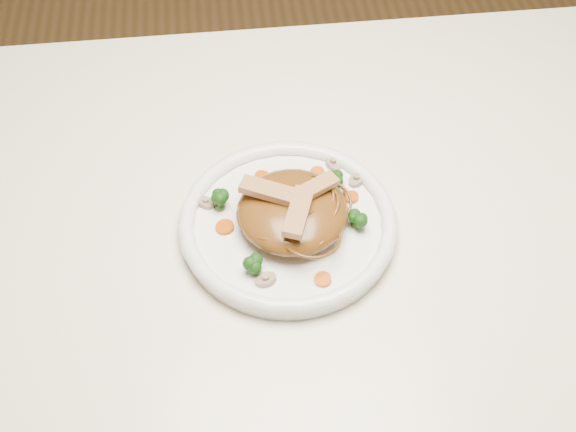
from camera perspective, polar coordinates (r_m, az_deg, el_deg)
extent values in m
cube|color=#F0E8CB|center=(0.97, 2.84, -0.77)|extent=(1.20, 0.80, 0.04)
cylinder|color=brown|center=(1.53, -20.19, -1.44)|extent=(0.06, 0.06, 0.71)
cylinder|color=brown|center=(1.61, 19.87, 1.99)|extent=(0.06, 0.06, 0.71)
cylinder|color=white|center=(0.93, 0.00, -0.86)|extent=(0.31, 0.31, 0.02)
ellipsoid|color=brown|center=(0.91, 0.34, 0.37)|extent=(0.18, 0.18, 0.04)
cube|color=tan|center=(0.90, 2.03, 2.15)|extent=(0.06, 0.05, 0.01)
cube|color=tan|center=(0.89, -1.45, 1.93)|extent=(0.07, 0.05, 0.01)
cube|color=tan|center=(0.87, 0.80, 0.30)|extent=(0.05, 0.08, 0.01)
cylinder|color=#BB4A06|center=(0.98, 2.25, 3.31)|extent=(0.02, 0.02, 0.00)
cylinder|color=#BB4A06|center=(0.92, -4.85, -0.84)|extent=(0.03, 0.03, 0.00)
cylinder|color=#BB4A06|center=(0.95, 4.84, 1.45)|extent=(0.02, 0.02, 0.00)
cylinder|color=#BB4A06|center=(0.97, -1.97, 3.03)|extent=(0.02, 0.02, 0.00)
cylinder|color=#BB4A06|center=(0.87, 2.67, -4.85)|extent=(0.03, 0.03, 0.00)
cylinder|color=gray|center=(0.87, -1.71, -4.86)|extent=(0.03, 0.03, 0.01)
cylinder|color=gray|center=(0.97, 5.23, 2.78)|extent=(0.04, 0.04, 0.01)
cylinder|color=gray|center=(0.95, -6.26, 1.02)|extent=(0.03, 0.03, 0.01)
cylinder|color=gray|center=(0.99, 3.46, 4.04)|extent=(0.03, 0.03, 0.01)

